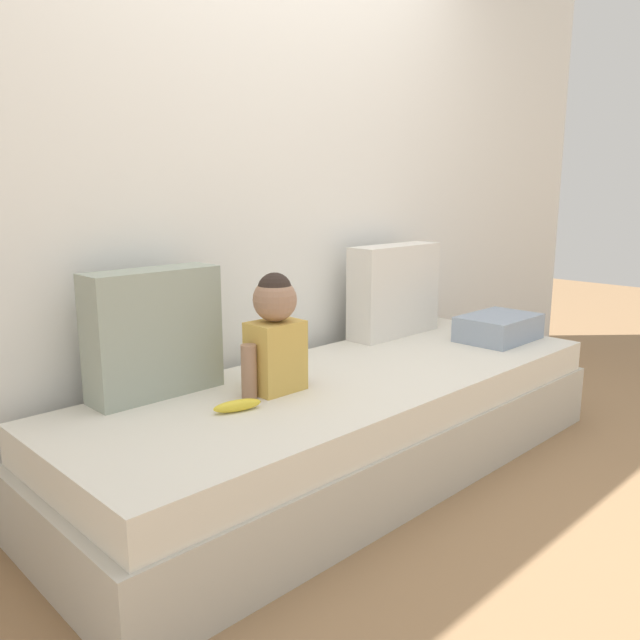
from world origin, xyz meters
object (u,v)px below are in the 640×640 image
Objects in this scene: folded_blanket at (499,328)px; banana at (237,406)px; throw_pillow_left at (154,333)px; throw_pillow_right at (394,290)px; couch at (350,423)px; toddler at (275,332)px.

banana is at bearing 176.80° from folded_blanket.
throw_pillow_left reaches higher than banana.
throw_pillow_right is 1.35× the size of folded_blanket.
banana reaches higher than couch.
folded_blanket is at bearing -6.40° from couch.
toddler is at bearing -165.13° from throw_pillow_right.
couch is 6.19× the size of folded_blanket.
throw_pillow_right is at bearing 0.00° from throw_pillow_left.
couch is at bearing 173.60° from folded_blanket.
couch is 5.14× the size of throw_pillow_left.
throw_pillow_left is 1.36m from throw_pillow_right.
throw_pillow_right is 1.23× the size of toddler.
couch is at bearing 2.10° from banana.
throw_pillow_right is (1.36, 0.00, -0.00)m from throw_pillow_left.
throw_pillow_right is 1.06m from toddler.
throw_pillow_left is at bearing 154.15° from couch.
folded_blanket is (1.64, -0.44, -0.17)m from throw_pillow_left.
folded_blanket is (0.96, -0.11, 0.27)m from couch.
banana is (-0.24, -0.08, -0.20)m from toddler.
throw_pillow_left is 0.89× the size of throw_pillow_right.
folded_blanket is (1.54, -0.09, 0.04)m from banana.
toddler is 1.32m from folded_blanket.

